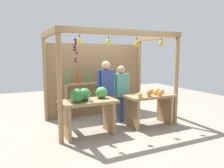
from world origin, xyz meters
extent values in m
plane|color=gray|center=(0.00, 0.00, 0.00)|extent=(12.00, 12.00, 0.00)
cylinder|color=#99754C|center=(-1.46, -0.86, 1.15)|extent=(0.10, 0.10, 2.31)
cylinder|color=#99754C|center=(1.46, -0.86, 1.15)|extent=(0.10, 0.10, 2.31)
cylinder|color=#99754C|center=(-1.46, 0.86, 1.15)|extent=(0.10, 0.10, 2.31)
cylinder|color=#99754C|center=(1.46, 0.86, 1.15)|extent=(0.10, 0.10, 2.31)
cube|color=#99754C|center=(0.00, -0.86, 2.25)|extent=(3.02, 0.12, 0.12)
cube|color=#99754C|center=(-1.46, 0.00, 2.25)|extent=(0.12, 1.82, 0.12)
cube|color=#99754C|center=(1.46, 0.00, 2.25)|extent=(0.12, 1.82, 0.12)
cube|color=olive|center=(0.00, 0.88, 1.04)|extent=(2.92, 0.04, 2.08)
cylinder|color=brown|center=(-1.02, -0.80, 2.14)|extent=(0.02, 0.02, 0.06)
ellipsoid|color=yellow|center=(-1.00, -0.80, 2.05)|extent=(0.04, 0.07, 0.11)
ellipsoid|color=yellow|center=(-1.01, -0.76, 2.03)|extent=(0.07, 0.05, 0.11)
ellipsoid|color=yellow|center=(-1.04, -0.78, 2.02)|extent=(0.06, 0.07, 0.12)
ellipsoid|color=yellow|center=(-1.05, -0.82, 2.05)|extent=(0.06, 0.06, 0.12)
ellipsoid|color=yellow|center=(-1.01, -0.84, 2.05)|extent=(0.07, 0.05, 0.12)
cylinder|color=brown|center=(1.02, -0.79, 2.14)|extent=(0.02, 0.02, 0.06)
ellipsoid|color=gold|center=(1.05, -0.79, 2.03)|extent=(0.04, 0.06, 0.11)
ellipsoid|color=gold|center=(1.05, -0.77, 2.03)|extent=(0.06, 0.07, 0.12)
ellipsoid|color=gold|center=(1.02, -0.75, 2.02)|extent=(0.06, 0.04, 0.11)
ellipsoid|color=gold|center=(0.99, -0.76, 2.05)|extent=(0.05, 0.05, 0.11)
ellipsoid|color=gold|center=(0.98, -0.79, 2.02)|extent=(0.04, 0.08, 0.11)
ellipsoid|color=gold|center=(1.00, -0.81, 2.04)|extent=(0.05, 0.05, 0.11)
ellipsoid|color=gold|center=(1.02, -0.82, 2.04)|extent=(0.06, 0.04, 0.11)
ellipsoid|color=gold|center=(1.04, -0.81, 2.05)|extent=(0.05, 0.05, 0.11)
cylinder|color=brown|center=(0.36, -0.72, 2.14)|extent=(0.02, 0.02, 0.06)
ellipsoid|color=gold|center=(0.39, -0.72, 2.02)|extent=(0.04, 0.08, 0.14)
ellipsoid|color=gold|center=(0.39, -0.70, 2.01)|extent=(0.07, 0.07, 0.14)
ellipsoid|color=gold|center=(0.37, -0.70, 2.01)|extent=(0.07, 0.04, 0.14)
ellipsoid|color=gold|center=(0.34, -0.69, 2.01)|extent=(0.07, 0.06, 0.14)
ellipsoid|color=gold|center=(0.34, -0.71, 2.03)|extent=(0.05, 0.08, 0.14)
ellipsoid|color=gold|center=(0.33, -0.74, 2.04)|extent=(0.06, 0.07, 0.14)
ellipsoid|color=gold|center=(0.34, -0.76, 2.00)|extent=(0.07, 0.06, 0.14)
ellipsoid|color=gold|center=(0.37, -0.75, 2.00)|extent=(0.06, 0.04, 0.14)
ellipsoid|color=gold|center=(0.39, -0.74, 2.00)|extent=(0.06, 0.07, 0.14)
cylinder|color=brown|center=(-0.36, -0.76, 2.14)|extent=(0.02, 0.02, 0.06)
ellipsoid|color=#D1CC4C|center=(-0.33, -0.76, 2.02)|extent=(0.04, 0.07, 0.11)
ellipsoid|color=#D1CC4C|center=(-0.35, -0.74, 2.03)|extent=(0.05, 0.05, 0.11)
ellipsoid|color=#D1CC4C|center=(-0.36, -0.72, 2.02)|extent=(0.07, 0.04, 0.11)
ellipsoid|color=#D1CC4C|center=(-0.40, -0.73, 2.05)|extent=(0.05, 0.05, 0.11)
ellipsoid|color=#D1CC4C|center=(-0.39, -0.75, 2.04)|extent=(0.04, 0.07, 0.11)
ellipsoid|color=#D1CC4C|center=(-0.39, -0.78, 2.04)|extent=(0.05, 0.05, 0.11)
ellipsoid|color=#D1CC4C|center=(-0.37, -0.79, 2.06)|extent=(0.06, 0.04, 0.11)
ellipsoid|color=#D1CC4C|center=(-0.34, -0.78, 2.04)|extent=(0.06, 0.06, 0.11)
cylinder|color=#4C422D|center=(-1.01, -0.47, 1.89)|extent=(0.01, 0.01, 0.55)
sphere|color=#601E42|center=(-1.02, -0.50, 2.09)|extent=(0.07, 0.07, 0.07)
sphere|color=#511938|center=(-1.01, -0.49, 2.02)|extent=(0.06, 0.06, 0.06)
sphere|color=#601E42|center=(-1.02, -0.46, 1.97)|extent=(0.07, 0.07, 0.07)
sphere|color=#47142D|center=(-1.04, -0.50, 1.94)|extent=(0.06, 0.06, 0.06)
sphere|color=#47142D|center=(-1.02, -0.45, 1.87)|extent=(0.07, 0.07, 0.07)
sphere|color=#601E42|center=(-0.99, -0.46, 1.81)|extent=(0.06, 0.06, 0.06)
sphere|color=#601E42|center=(-1.02, -0.47, 1.69)|extent=(0.06, 0.06, 0.06)
sphere|color=#601E42|center=(-1.02, -0.48, 1.63)|extent=(0.06, 0.06, 0.06)
cube|color=#99754C|center=(-0.80, -0.65, 0.75)|extent=(1.23, 0.64, 0.06)
cube|color=#99754C|center=(-1.29, -0.65, 0.36)|extent=(0.06, 0.58, 0.72)
cube|color=#99754C|center=(-0.31, -0.65, 0.36)|extent=(0.06, 0.58, 0.72)
ellipsoid|color=#429347|center=(-0.45, -0.55, 0.91)|extent=(0.37, 0.37, 0.26)
ellipsoid|color=#38843D|center=(-0.89, -0.64, 0.92)|extent=(0.36, 0.36, 0.28)
ellipsoid|color=#2D7533|center=(-1.09, -0.76, 0.93)|extent=(0.40, 0.40, 0.29)
cylinder|color=white|center=(-0.83, -0.83, 0.83)|extent=(0.07, 0.07, 0.09)
cube|color=#99754C|center=(0.80, -0.65, 0.75)|extent=(1.23, 0.64, 0.06)
cube|color=#99754C|center=(0.31, -0.65, 0.36)|extent=(0.06, 0.58, 0.72)
cube|color=#99754C|center=(1.29, -0.65, 0.36)|extent=(0.06, 0.58, 0.72)
ellipsoid|color=gold|center=(0.92, -0.75, 0.85)|extent=(0.14, 0.14, 0.14)
ellipsoid|color=#CC7038|center=(0.65, -0.86, 0.87)|extent=(0.17, 0.17, 0.17)
ellipsoid|color=#B79E47|center=(1.06, -0.64, 0.86)|extent=(0.16, 0.16, 0.15)
ellipsoid|color=#E07F47|center=(0.93, -0.90, 0.85)|extent=(0.15, 0.15, 0.13)
ellipsoid|color=#E07F47|center=(1.16, -0.69, 0.84)|extent=(0.15, 0.15, 0.12)
ellipsoid|color=#B79E47|center=(0.38, -0.88, 0.85)|extent=(0.14, 0.14, 0.13)
ellipsoid|color=#E07F47|center=(0.92, -0.56, 0.85)|extent=(0.15, 0.15, 0.13)
cube|color=#99754C|center=(-0.98, 0.65, 0.50)|extent=(0.05, 0.20, 1.00)
cube|color=#99754C|center=(0.92, 0.65, 0.50)|extent=(0.05, 0.20, 1.00)
cube|color=#99754C|center=(-0.03, 0.65, 0.98)|extent=(1.90, 0.22, 0.04)
cylinder|color=#338C4C|center=(-0.91, 0.65, 1.15)|extent=(0.07, 0.07, 0.29)
cylinder|color=#338C4C|center=(-0.91, 0.65, 1.32)|extent=(0.03, 0.03, 0.06)
cylinder|color=#994C1E|center=(-0.61, 0.65, 1.14)|extent=(0.07, 0.07, 0.28)
cylinder|color=#994C1E|center=(-0.61, 0.65, 1.31)|extent=(0.03, 0.03, 0.06)
cylinder|color=#338C4C|center=(-0.31, 0.65, 1.11)|extent=(0.06, 0.06, 0.22)
cylinder|color=#338C4C|center=(-0.31, 0.65, 1.25)|extent=(0.03, 0.03, 0.06)
cylinder|color=#994C1E|center=(-0.03, 0.65, 1.15)|extent=(0.07, 0.07, 0.30)
cylinder|color=#994C1E|center=(-0.03, 0.65, 1.33)|extent=(0.03, 0.03, 0.06)
cylinder|color=silver|center=(0.27, 0.65, 1.12)|extent=(0.07, 0.07, 0.25)
cylinder|color=silver|center=(0.27, 0.65, 1.28)|extent=(0.03, 0.03, 0.06)
cylinder|color=gold|center=(0.56, 0.65, 1.14)|extent=(0.07, 0.07, 0.28)
cylinder|color=gold|center=(0.56, 0.65, 1.31)|extent=(0.03, 0.03, 0.06)
cylinder|color=#994C1E|center=(0.87, 0.65, 1.12)|extent=(0.07, 0.07, 0.23)
cylinder|color=#994C1E|center=(0.87, 0.65, 1.26)|extent=(0.03, 0.03, 0.06)
cylinder|color=navy|center=(-0.18, -0.09, 0.38)|extent=(0.11, 0.11, 0.76)
cylinder|color=navy|center=(-0.06, -0.09, 0.38)|extent=(0.11, 0.11, 0.76)
cube|color=#2D428C|center=(-0.12, -0.09, 1.08)|extent=(0.32, 0.19, 0.64)
cylinder|color=#2D428C|center=(-0.32, -0.09, 1.11)|extent=(0.08, 0.08, 0.57)
cylinder|color=#2D428C|center=(0.08, -0.09, 1.11)|extent=(0.08, 0.08, 0.57)
sphere|color=tan|center=(-0.12, -0.09, 1.50)|extent=(0.22, 0.22, 0.22)
cylinder|color=#415172|center=(0.23, -0.11, 0.35)|extent=(0.11, 0.11, 0.70)
cylinder|color=#415172|center=(0.35, -0.11, 0.35)|extent=(0.11, 0.11, 0.70)
cube|color=teal|center=(0.29, -0.11, 0.99)|extent=(0.32, 0.19, 0.59)
cylinder|color=teal|center=(0.09, -0.11, 1.02)|extent=(0.08, 0.08, 0.53)
cylinder|color=teal|center=(0.49, -0.11, 1.02)|extent=(0.08, 0.08, 0.53)
sphere|color=tan|center=(0.29, -0.11, 1.39)|extent=(0.20, 0.20, 0.20)
camera|label=1|loc=(-2.39, -5.16, 1.77)|focal=35.75mm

